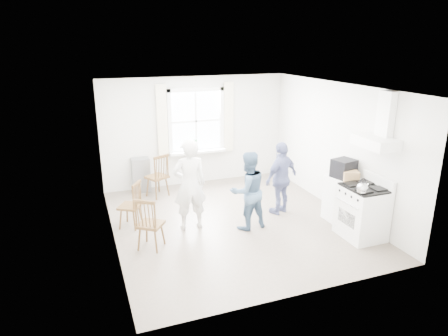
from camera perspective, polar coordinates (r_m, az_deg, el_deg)
room_shell at (r=7.39m, az=1.47°, el=1.44°), size 4.62×5.12×2.64m
window_assembly at (r=9.61m, az=-3.98°, el=6.17°), size 1.88×0.24×1.70m
range_hood at (r=7.20m, az=21.25°, el=4.73°), size 0.45×0.76×0.94m
shelf_unit at (r=9.48m, az=-11.77°, el=-0.97°), size 0.40×0.30×0.80m
gas_stove at (r=7.51m, az=19.14°, el=-5.91°), size 0.68×0.76×1.12m
kettle at (r=7.02m, az=19.15°, el=-2.70°), size 0.19×0.19×0.26m
low_cabinet at (r=8.07m, az=16.40°, el=-4.27°), size 0.50×0.55×0.90m
stereo_stack at (r=7.86m, az=16.73°, el=-0.05°), size 0.46×0.43×0.35m
cardboard_box at (r=7.72m, az=17.63°, el=-1.11°), size 0.34×0.29×0.18m
windsor_chair_a at (r=8.97m, az=-9.17°, el=-0.48°), size 0.57×0.56×1.00m
windsor_chair_b at (r=6.73m, az=-10.90°, el=-7.17°), size 0.54×0.54×0.94m
windsor_chair_c at (r=7.63m, az=-12.71°, el=-4.43°), size 0.51×0.52×0.90m
person_left at (r=7.33m, az=-4.93°, el=-2.42°), size 0.64×0.64×1.71m
person_mid at (r=7.36m, az=3.41°, el=-3.27°), size 0.81×0.81×1.48m
person_right at (r=8.09m, az=8.19°, el=-1.44°), size 1.14×1.14×1.49m
potted_plant at (r=9.60m, az=-4.29°, el=3.32°), size 0.19×0.19×0.30m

